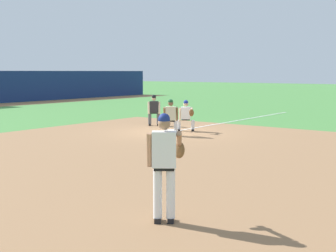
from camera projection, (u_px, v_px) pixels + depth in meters
name	position (u px, v px, depth m)	size (l,w,h in m)	color
ground_plane	(172.00, 132.00, 19.74)	(160.00, 160.00, 0.00)	#47843D
infield_dirt_patch	(169.00, 158.00, 13.82)	(18.00, 18.00, 0.01)	#936B47
foul_line_stripe	(240.00, 120.00, 24.52)	(12.04, 0.10, 0.00)	white
first_base_bag	(172.00, 131.00, 19.73)	(0.38, 0.38, 0.09)	white
baseball	(167.00, 167.00, 12.29)	(0.07, 0.07, 0.07)	white
pitcher	(165.00, 161.00, 7.82)	(0.85, 0.57, 1.86)	black
first_baseman	(186.00, 114.00, 19.90)	(0.81, 1.04, 1.34)	black
baserunner	(171.00, 116.00, 18.55)	(0.64, 0.68, 1.46)	black
umpire	(154.00, 109.00, 21.98)	(0.66, 0.68, 1.46)	black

